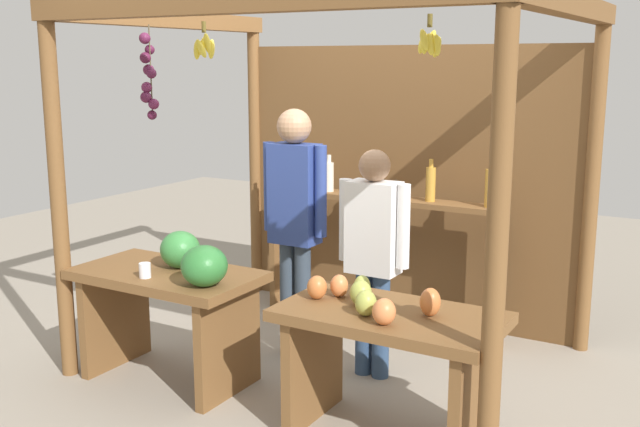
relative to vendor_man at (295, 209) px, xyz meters
name	(u,v)px	position (x,y,z in m)	size (l,w,h in m)	color
ground_plane	(336,360)	(0.30, 0.03, -1.02)	(12.00, 12.00, 0.00)	gray
market_stall	(369,150)	(0.30, 0.50, 0.36)	(2.89, 2.22, 2.34)	brown
fruit_counter_left	(174,292)	(-0.40, -0.77, -0.43)	(1.18, 0.64, 0.95)	brown
fruit_counter_right	(387,344)	(1.05, -0.76, -0.48)	(1.16, 0.64, 0.86)	brown
bottle_shelf_unit	(380,226)	(0.23, 0.82, -0.24)	(1.85, 0.22, 1.33)	brown
vendor_man	(295,209)	(0.00, 0.00, 0.00)	(0.48, 0.23, 1.69)	#354150
vendor_woman	(373,245)	(0.61, -0.05, -0.15)	(0.48, 0.20, 1.46)	navy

